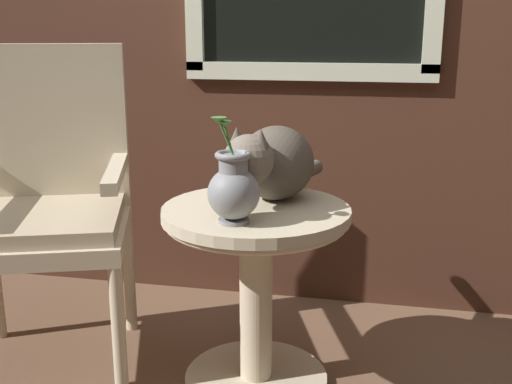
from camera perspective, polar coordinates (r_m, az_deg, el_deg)
The scene contains 4 objects.
wicker_side_table at distance 2.00m, azimuth 0.00°, elevation -6.95°, with size 0.59×0.59×0.62m.
wicker_chair at distance 2.24m, azimuth -18.77°, elevation -0.22°, with size 0.69×0.69×1.11m.
cat at distance 1.98m, azimuth 1.51°, elevation 2.74°, with size 0.31×0.54×0.26m.
pewter_vase_with_ivy at distance 1.76m, azimuth -2.10°, elevation 0.33°, with size 0.15×0.15×0.31m.
Camera 1 is at (0.44, -1.73, 1.16)m, focal length 43.38 mm.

